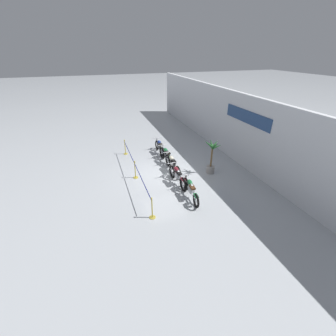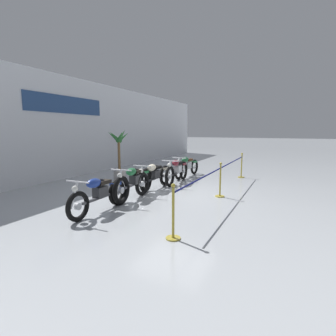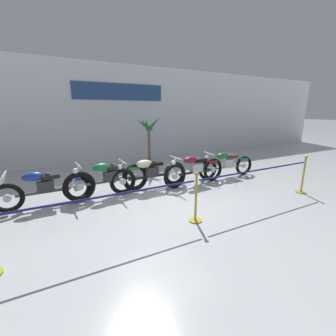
{
  "view_description": "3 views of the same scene",
  "coord_description": "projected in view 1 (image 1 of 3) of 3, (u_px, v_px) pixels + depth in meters",
  "views": [
    {
      "loc": [
        10.95,
        -3.36,
        6.43
      ],
      "look_at": [
        0.28,
        0.27,
        0.46
      ],
      "focal_mm": 24.0,
      "sensor_mm": 36.0,
      "label": 1
    },
    {
      "loc": [
        -7.7,
        -3.47,
        2.02
      ],
      "look_at": [
        0.73,
        0.55,
        0.65
      ],
      "focal_mm": 28.0,
      "sensor_mm": 36.0,
      "label": 2
    },
    {
      "loc": [
        -2.52,
        -5.08,
        2.24
      ],
      "look_at": [
        0.74,
        1.11,
        0.45
      ],
      "focal_mm": 24.0,
      "sensor_mm": 36.0,
      "label": 3
    }
  ],
  "objects": [
    {
      "name": "ground_plane",
      "position": [
        162.0,
        174.0,
        13.13
      ],
      "size": [
        120.0,
        120.0,
        0.0
      ],
      "primitive_type": "plane",
      "color": "#B2B7BC"
    },
    {
      "name": "motorcycle_cream_2",
      "position": [
        173.0,
        164.0,
        13.17
      ],
      "size": [
        2.37,
        0.62,
        0.94
      ],
      "color": "black",
      "rests_on": "ground"
    },
    {
      "name": "back_wall",
      "position": [
        242.0,
        130.0,
        13.6
      ],
      "size": [
        28.0,
        0.29,
        4.2
      ],
      "color": "white",
      "rests_on": "ground"
    },
    {
      "name": "motorcycle_blue_0",
      "position": [
        160.0,
        147.0,
        15.47
      ],
      "size": [
        2.14,
        0.62,
        0.92
      ],
      "color": "black",
      "rests_on": "ground"
    },
    {
      "name": "motorcycle_maroon_3",
      "position": [
        178.0,
        176.0,
        11.93
      ],
      "size": [
        2.21,
        0.62,
        0.95
      ],
      "color": "black",
      "rests_on": "ground"
    },
    {
      "name": "motorcycle_green_1",
      "position": [
        167.0,
        156.0,
        14.16
      ],
      "size": [
        2.31,
        0.62,
        0.97
      ],
      "color": "black",
      "rests_on": "ground"
    },
    {
      "name": "stanchion_mid_right",
      "position": [
        152.0,
        211.0,
        9.53
      ],
      "size": [
        0.28,
        0.28,
        1.05
      ],
      "color": "gold",
      "rests_on": "ground"
    },
    {
      "name": "stanchion_far_left",
      "position": [
        131.0,
        158.0,
        13.36
      ],
      "size": [
        7.1,
        0.28,
        1.05
      ],
      "color": "gold",
      "rests_on": "ground"
    },
    {
      "name": "potted_palm_left_of_row",
      "position": [
        212.0,
        158.0,
        12.8
      ],
      "size": [
        1.06,
        0.9,
        2.07
      ],
      "color": "gray",
      "rests_on": "ground"
    },
    {
      "name": "stanchion_mid_left",
      "position": [
        135.0,
        172.0,
        12.54
      ],
      "size": [
        0.28,
        0.28,
        1.05
      ],
      "color": "gold",
      "rests_on": "ground"
    },
    {
      "name": "motorcycle_green_4",
      "position": [
        191.0,
        190.0,
        10.8
      ],
      "size": [
        2.18,
        0.62,
        0.92
      ],
      "color": "black",
      "rests_on": "ground"
    }
  ]
}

